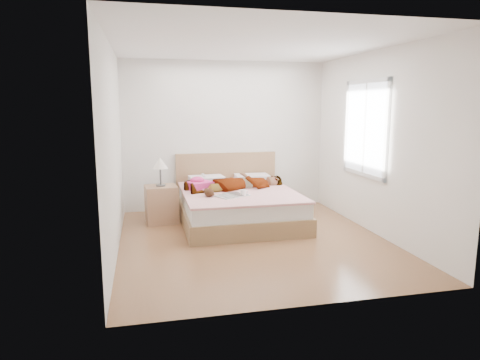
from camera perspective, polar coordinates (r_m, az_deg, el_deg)
The scene contains 11 objects.
ground at distance 5.96m, azimuth 1.82°, elevation -8.04°, with size 4.00×4.00×0.00m, color brown.
woman at distance 6.94m, azimuth -0.35°, elevation -0.10°, with size 0.64×1.71×0.24m, color white.
hair at distance 7.29m, azimuth -5.49°, elevation -0.24°, with size 0.47×0.57×0.09m, color black.
phone at distance 7.23m, azimuth -4.90°, elevation 0.66°, with size 0.04×0.09×0.01m, color silver.
room_shell at distance 6.62m, azimuth 16.37°, elevation 6.62°, with size 4.00×4.00×4.00m.
bed at distance 6.85m, azimuth -0.34°, elevation -3.23°, with size 1.80×2.08×1.00m.
towel at distance 6.87m, azimuth -5.49°, elevation -0.56°, with size 0.47×0.44×0.20m.
magazine at distance 6.34m, azimuth -1.02°, elevation -2.07°, with size 0.55×0.48×0.03m.
coffee_mug at distance 6.32m, azimuth 0.47°, elevation -1.72°, with size 0.13×0.10×0.10m.
plush_toy at distance 6.31m, azimuth -4.20°, elevation -1.65°, with size 0.18×0.23×0.12m.
nightstand at distance 6.86m, azimuth -10.45°, elevation -2.81°, with size 0.52×0.48×1.04m.
Camera 1 is at (-1.43, -5.48, 1.84)m, focal length 32.00 mm.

